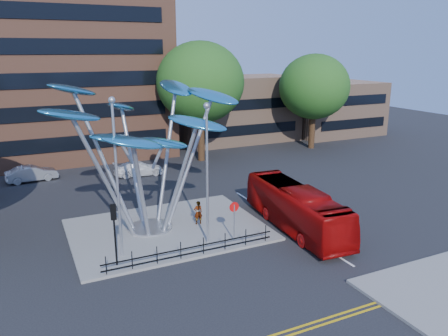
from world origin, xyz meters
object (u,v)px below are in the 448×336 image
street_lamp_right (207,162)px  traffic_light_island (114,222)px  tree_far (314,87)px  tree_right (200,82)px  no_entry_sign_island (234,215)px  leaf_sculpture (144,124)px  red_bus (296,208)px  parked_car_mid (32,174)px  pedestrian (198,213)px  street_lamp_left (116,165)px  parked_car_right (139,169)px

street_lamp_right → traffic_light_island: 6.05m
tree_far → tree_right: bearing=-180.0°
no_entry_sign_island → traffic_light_island: bearing=-179.9°
no_entry_sign_island → leaf_sculpture: bearing=134.3°
tree_right → no_entry_sign_island: bearing=-107.1°
leaf_sculpture → red_bus: size_ratio=1.26×
tree_right → leaf_sculpture: size_ratio=0.95×
no_entry_sign_island → parked_car_mid: no_entry_sign_island is taller
pedestrian → parked_car_mid: size_ratio=0.37×
street_lamp_left → parked_car_right: 17.28m
tree_right → no_entry_sign_island: tree_right is taller
tree_right → parked_car_right: bearing=-160.0°
traffic_light_island → pedestrian: (6.06, 3.38, -1.68)m
tree_far → street_lamp_right: tree_far is taller
tree_right → pedestrian: tree_right is taller
tree_far → street_lamp_left: 32.37m
pedestrian → parked_car_mid: 18.27m
street_lamp_left → parked_car_right: (5.13, 15.82, -4.71)m
street_lamp_left → no_entry_sign_island: street_lamp_left is taller
red_bus → parked_car_right: bearing=114.4°
no_entry_sign_island → red_bus: size_ratio=0.24×
red_bus → parked_car_mid: size_ratio=2.38×
street_lamp_left → pedestrian: 7.49m
pedestrian → red_bus: bearing=151.3°
traffic_light_island → red_bus: traffic_light_island is taller
leaf_sculpture → pedestrian: bearing=-14.3°
tree_right → street_lamp_left: tree_right is taller
leaf_sculpture → street_lamp_left: 4.28m
traffic_light_island → street_lamp_right: bearing=5.2°
tree_far → no_entry_sign_island: size_ratio=4.41×
no_entry_sign_island → parked_car_mid: 21.68m
street_lamp_left → no_entry_sign_island: 7.47m
tree_far → pedestrian: (-20.94, -16.12, -6.17)m
parked_car_right → street_lamp_right: bearing=-177.0°
red_bus → leaf_sculpture: bearing=160.6°
tree_far → street_lamp_right: (-21.50, -19.00, -2.01)m
traffic_light_island → parked_car_mid: size_ratio=0.81×
street_lamp_right → no_entry_sign_island: 3.64m
tree_far → pedestrian: size_ratio=6.85×
tree_far → street_lamp_left: bearing=-145.1°
leaf_sculpture → parked_car_right: bearing=78.0°
pedestrian → parked_car_right: size_ratio=0.35×
red_bus → parked_car_right: (-5.97, 16.48, -0.76)m
parked_car_mid → tree_right: bearing=-94.7°
parked_car_mid → traffic_light_island: bearing=-176.3°
tree_far → street_lamp_left: tree_far is taller
tree_right → red_bus: (-1.40, -19.16, -6.63)m
parked_car_right → tree_far: bearing=-79.4°
leaf_sculpture → red_bus: leaf_sculpture is taller
tree_far → parked_car_right: size_ratio=2.42×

